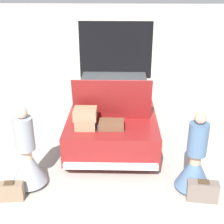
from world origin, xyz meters
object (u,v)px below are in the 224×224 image
car (113,107)px  suitcase_beside_right_person (202,191)px  person_left (27,159)px  person_right (195,164)px  suitcase_beside_left_person (10,191)px

car → suitcase_beside_right_person: bearing=-60.4°
person_left → person_right: person_left is taller
person_right → suitcase_beside_right_person: (0.11, -0.33, -0.37)m
car → person_left: car is taller
car → suitcase_beside_left_person: car is taller
person_left → suitcase_beside_left_person: (-0.23, -0.45, -0.41)m
suitcase_beside_left_person → suitcase_beside_right_person: suitcase_beside_right_person is taller
person_left → person_right: 3.15m
car → person_right: size_ratio=2.92×
person_left → suitcase_beside_right_person: 3.30m
person_right → car: bearing=26.1°
person_right → suitcase_beside_left_person: bearing=91.9°
person_left → suitcase_beside_right_person: (3.25, -0.38, -0.39)m
suitcase_beside_right_person → suitcase_beside_left_person: bearing=-178.9°
person_right → suitcase_beside_left_person: 3.43m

